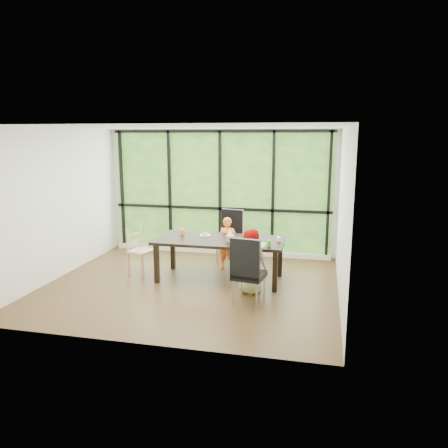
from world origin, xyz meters
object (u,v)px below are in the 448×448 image
(chair_end_beech, at_px, (141,251))
(white_mug, at_px, (279,239))
(child_toddler, at_px, (227,244))
(plate_near, at_px, (253,244))
(chair_window_leather, at_px, (229,237))
(child_older, at_px, (252,262))
(tissue_box, at_px, (230,239))
(chair_interior_leather, at_px, (249,270))
(dining_table, at_px, (220,259))
(plate_far, at_px, (205,235))
(green_cup, at_px, (269,243))
(orange_cup, at_px, (182,232))

(chair_end_beech, height_order, white_mug, chair_end_beech)
(white_mug, bearing_deg, child_toddler, 151.70)
(plate_near, bearing_deg, child_toddler, 126.29)
(chair_window_leather, distance_m, child_toddler, 0.44)
(child_older, xyz_separation_m, tissue_box, (-0.45, 0.43, 0.26))
(child_older, bearing_deg, chair_interior_leather, 105.03)
(dining_table, distance_m, plate_near, 0.77)
(plate_far, height_order, green_cup, green_cup)
(child_older, bearing_deg, chair_window_leather, -55.53)
(plate_far, xyz_separation_m, green_cup, (1.25, -0.53, 0.05))
(plate_near, bearing_deg, chair_interior_leather, -84.58)
(dining_table, bearing_deg, plate_near, -19.86)
(chair_end_beech, distance_m, white_mug, 2.57)
(child_older, distance_m, white_mug, 0.80)
(plate_far, relative_size, plate_near, 0.84)
(chair_window_leather, relative_size, tissue_box, 8.24)
(child_toddler, relative_size, green_cup, 9.55)
(dining_table, relative_size, white_mug, 29.60)
(plate_near, bearing_deg, orange_cup, 163.79)
(chair_interior_leather, distance_m, white_mug, 1.19)
(chair_interior_leather, relative_size, white_mug, 13.98)
(plate_near, xyz_separation_m, tissue_box, (-0.41, 0.07, 0.05))
(dining_table, relative_size, plate_near, 9.22)
(plate_far, height_order, white_mug, white_mug)
(plate_near, relative_size, orange_cup, 2.20)
(plate_far, bearing_deg, chair_window_leather, 72.57)
(chair_window_leather, height_order, plate_near, chair_window_leather)
(child_older, distance_m, green_cup, 0.45)
(chair_window_leather, distance_m, chair_end_beech, 1.82)
(dining_table, distance_m, white_mug, 1.13)
(orange_cup, height_order, green_cup, orange_cup)
(green_cup, xyz_separation_m, white_mug, (0.13, 0.39, -0.01))
(chair_end_beech, relative_size, orange_cup, 8.00)
(chair_window_leather, xyz_separation_m, white_mug, (1.10, -1.00, 0.25))
(chair_window_leather, xyz_separation_m, chair_end_beech, (-1.44, -1.11, -0.09))
(white_mug, bearing_deg, orange_cup, 176.62)
(chair_end_beech, height_order, tissue_box, chair_end_beech)
(chair_interior_leather, bearing_deg, white_mug, -97.79)
(chair_window_leather, distance_m, plate_far, 0.93)
(chair_end_beech, bearing_deg, dining_table, -69.86)
(child_toddler, distance_m, child_older, 1.40)
(plate_near, relative_size, white_mug, 3.21)
(child_toddler, height_order, white_mug, child_toddler)
(child_toddler, height_order, tissue_box, child_toddler)
(chair_end_beech, bearing_deg, child_toddler, -47.14)
(dining_table, distance_m, child_toddler, 0.65)
(dining_table, xyz_separation_m, tissue_box, (0.22, -0.16, 0.43))
(chair_end_beech, bearing_deg, tissue_box, -75.22)
(dining_table, distance_m, chair_end_beech, 1.50)
(dining_table, bearing_deg, orange_cup, 166.93)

